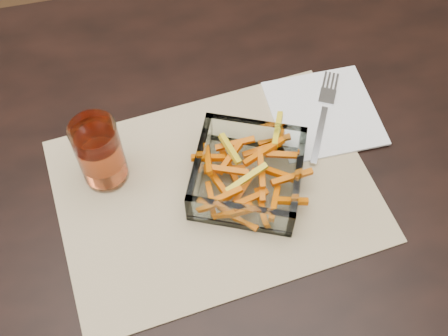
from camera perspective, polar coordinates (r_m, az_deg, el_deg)
The scene contains 6 objects.
dining_table at distance 0.91m, azimuth 1.49°, elevation -3.84°, with size 1.60×0.90×0.75m.
placemat at distance 0.82m, azimuth -0.91°, elevation -2.22°, with size 0.45×0.33×0.00m, color tan.
glass_bowl at distance 0.80m, azimuth 2.41°, elevation -0.73°, with size 0.20×0.20×0.06m.
tumbler at distance 0.80m, azimuth -12.45°, elevation 1.34°, with size 0.07×0.07×0.11m.
napkin at distance 0.91m, azimuth 10.10°, elevation 5.56°, with size 0.16×0.16×0.00m, color white.
fork at distance 0.90m, azimuth 10.11°, elevation 5.58°, with size 0.10×0.17×0.00m.
Camera 1 is at (-0.12, -0.41, 1.46)m, focal length 45.00 mm.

